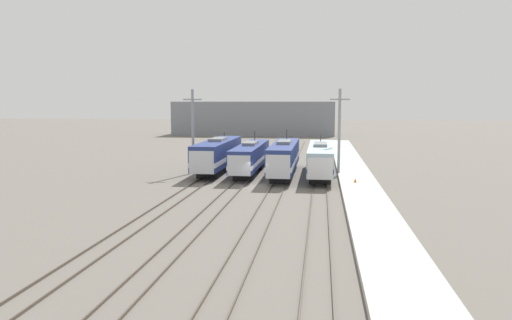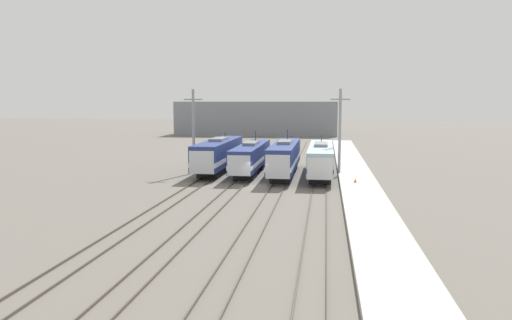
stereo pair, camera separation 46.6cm
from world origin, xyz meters
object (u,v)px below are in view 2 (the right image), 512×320
(locomotive_far_left, at_px, (218,155))
(locomotive_far_right, at_px, (321,159))
(locomotive_center_right, at_px, (284,158))
(traffic_cone, at_px, (355,180))
(locomotive_center_left, at_px, (251,157))
(catenary_tower_right, at_px, (340,131))
(catenary_tower_left, at_px, (194,130))

(locomotive_far_left, height_order, locomotive_far_right, locomotive_far_left)
(locomotive_center_right, bearing_deg, traffic_cone, -38.57)
(traffic_cone, bearing_deg, locomotive_far_right, 118.50)
(locomotive_center_left, height_order, locomotive_center_right, locomotive_center_right)
(locomotive_center_left, xyz_separation_m, catenary_tower_right, (10.87, -0.56, 3.38))
(catenary_tower_right, bearing_deg, locomotive_far_left, 173.98)
(locomotive_far_left, relative_size, catenary_tower_left, 1.75)
(locomotive_far_left, height_order, traffic_cone, locomotive_far_left)
(locomotive_center_right, relative_size, catenary_tower_left, 1.73)
(locomotive_far_right, bearing_deg, locomotive_center_left, 173.34)
(locomotive_center_right, height_order, locomotive_far_right, locomotive_center_right)
(locomotive_far_left, relative_size, traffic_cone, 40.47)
(locomotive_far_right, height_order, catenary_tower_left, catenary_tower_left)
(catenary_tower_left, xyz_separation_m, catenary_tower_right, (17.95, 0.00, 0.00))
(catenary_tower_left, bearing_deg, locomotive_far_left, 30.34)
(locomotive_far_left, xyz_separation_m, locomotive_center_left, (4.34, -1.04, -0.18))
(locomotive_far_left, xyz_separation_m, traffic_cone, (16.73, -8.89, -1.57))
(locomotive_far_left, bearing_deg, catenary_tower_right, -6.02)
(catenary_tower_left, height_order, catenary_tower_right, same)
(catenary_tower_left, bearing_deg, locomotive_center_left, 4.54)
(locomotive_far_right, bearing_deg, locomotive_far_left, 171.03)
(locomotive_far_right, bearing_deg, catenary_tower_left, 178.36)
(locomotive_far_left, height_order, catenary_tower_left, catenary_tower_left)
(catenary_tower_left, bearing_deg, catenary_tower_right, 0.00)
(locomotive_far_left, xyz_separation_m, catenary_tower_right, (15.21, -1.60, 3.20))
(catenary_tower_right, height_order, traffic_cone, catenary_tower_right)
(locomotive_center_right, distance_m, locomotive_far_right, 4.36)
(catenary_tower_right, bearing_deg, traffic_cone, -78.27)
(locomotive_center_left, bearing_deg, locomotive_far_left, 166.50)
(locomotive_center_left, height_order, catenary_tower_left, catenary_tower_left)
(traffic_cone, bearing_deg, catenary_tower_right, 101.73)
(locomotive_far_right, relative_size, catenary_tower_left, 1.81)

